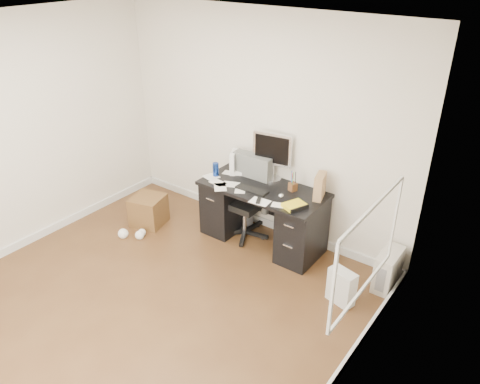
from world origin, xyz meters
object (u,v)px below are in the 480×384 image
at_px(keyboard, 252,190).
at_px(wicker_basket, 149,210).
at_px(office_chair, 245,198).
at_px(lcd_monitor, 272,157).
at_px(pc_tower, 388,269).
at_px(desk, 262,213).

relative_size(keyboard, wicker_basket, 1.00).
bearing_deg(office_chair, wicker_basket, -155.51).
height_order(lcd_monitor, office_chair, lcd_monitor).
relative_size(lcd_monitor, pc_tower, 1.42).
xyz_separation_m(desk, keyboard, (-0.06, -0.14, 0.36)).
distance_m(pc_tower, wicker_basket, 3.05).
distance_m(desk, keyboard, 0.39).
bearing_deg(desk, lcd_monitor, 99.07).
bearing_deg(wicker_basket, desk, 20.27).
bearing_deg(office_chair, desk, -1.07).
distance_m(lcd_monitor, keyboard, 0.48).
height_order(desk, keyboard, keyboard).
xyz_separation_m(desk, pc_tower, (1.56, 0.08, -0.19)).
relative_size(lcd_monitor, keyboard, 1.54).
bearing_deg(desk, office_chair, 179.06).
bearing_deg(lcd_monitor, office_chair, -144.44).
distance_m(keyboard, wicker_basket, 1.53).
xyz_separation_m(keyboard, office_chair, (-0.21, 0.14, -0.24)).
bearing_deg(pc_tower, lcd_monitor, 173.90).
height_order(pc_tower, wicker_basket, pc_tower).
bearing_deg(keyboard, wicker_basket, -164.47).
bearing_deg(office_chair, keyboard, -34.94).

